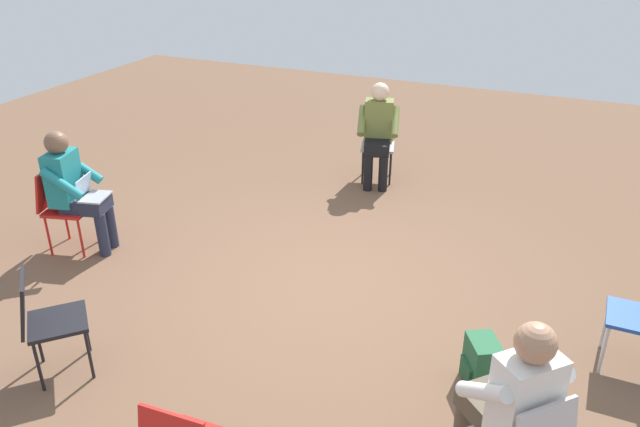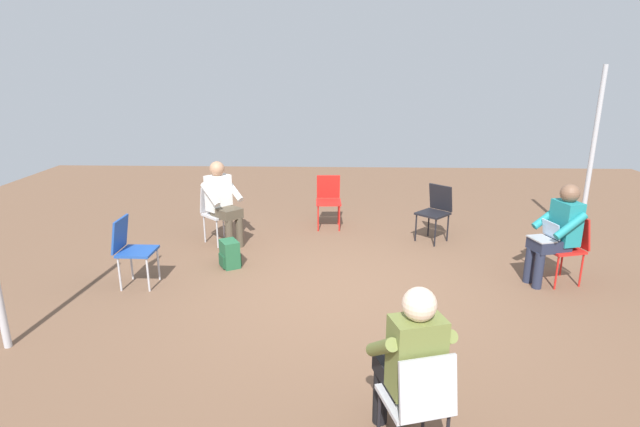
# 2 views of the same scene
# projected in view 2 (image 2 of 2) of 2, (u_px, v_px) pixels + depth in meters

# --- Properties ---
(ground_plane) EXTENTS (15.17, 15.17, 0.00)m
(ground_plane) POSITION_uv_depth(u_px,v_px,m) (344.00, 290.00, 5.94)
(ground_plane) COLOR brown
(chair_north) EXTENTS (0.42, 0.45, 0.85)m
(chair_north) POSITION_uv_depth(u_px,v_px,m) (328.00, 198.00, 8.16)
(chair_north) COLOR red
(chair_north) RESTS_ON ground
(chair_west) EXTENTS (0.44, 0.40, 0.85)m
(chair_west) POSITION_uv_depth(u_px,v_px,m) (131.00, 247.00, 5.93)
(chair_west) COLOR #1E4799
(chair_west) RESTS_ON ground
(chair_northwest) EXTENTS (0.59, 0.58, 0.85)m
(chair_northwest) POSITION_uv_depth(u_px,v_px,m) (217.00, 210.00, 7.46)
(chair_northwest) COLOR #B7B7BC
(chair_northwest) RESTS_ON ground
(chair_east) EXTENTS (0.52, 0.49, 0.85)m
(chair_east) POSITION_uv_depth(u_px,v_px,m) (568.00, 244.00, 6.02)
(chair_east) COLOR red
(chair_east) RESTS_ON ground
(chair_northeast) EXTENTS (0.58, 0.59, 0.85)m
(chair_northeast) POSITION_uv_depth(u_px,v_px,m) (436.00, 209.00, 7.51)
(chair_northeast) COLOR black
(chair_northeast) RESTS_ON ground
(chair_south) EXTENTS (0.49, 0.53, 0.85)m
(chair_south) POSITION_uv_depth(u_px,v_px,m) (419.00, 399.00, 3.21)
(chair_south) COLOR #B7B7BC
(chair_south) RESTS_ON ground
(person_with_laptop) EXTENTS (0.59, 0.58, 1.24)m
(person_with_laptop) POSITION_uv_depth(u_px,v_px,m) (558.00, 229.00, 5.93)
(person_with_laptop) COLOR #23283D
(person_with_laptop) RESTS_ON ground
(person_in_olive) EXTENTS (0.58, 0.59, 1.24)m
(person_in_olive) POSITION_uv_depth(u_px,v_px,m) (410.00, 358.00, 3.31)
(person_in_olive) COLOR black
(person_in_olive) RESTS_ON ground
(person_in_white) EXTENTS (0.63, 0.63, 1.24)m
(person_in_white) POSITION_uv_depth(u_px,v_px,m) (222.00, 199.00, 7.29)
(person_in_white) COLOR #4C4233
(person_in_white) RESTS_ON ground
(backpack_near_laptop_user) EXTENTS (0.31, 0.34, 0.36)m
(backpack_near_laptop_user) POSITION_uv_depth(u_px,v_px,m) (230.00, 255.00, 6.58)
(backpack_near_laptop_user) COLOR #235B38
(backpack_near_laptop_user) RESTS_ON ground
(tent_pole_near) EXTENTS (0.07, 0.07, 2.58)m
(tent_pole_near) POSITION_uv_depth(u_px,v_px,m) (592.00, 156.00, 7.30)
(tent_pole_near) COLOR #B2B2B7
(tent_pole_near) RESTS_ON ground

